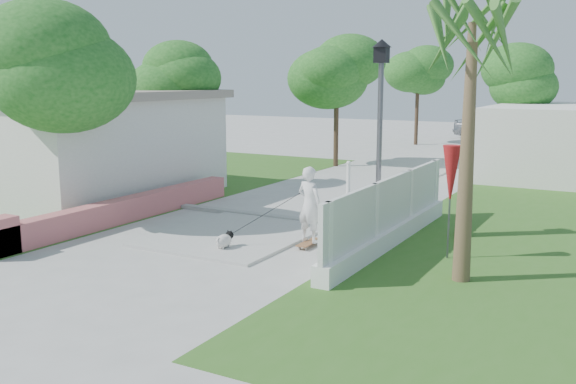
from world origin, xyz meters
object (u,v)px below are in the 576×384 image
Objects in this scene: street_lamp at (380,131)px; parked_car at (493,127)px; patio_umbrella at (451,176)px; skateboarder at (277,211)px; bollard at (348,177)px; dog at (225,240)px.

street_lamp reaches higher than parked_car.
street_lamp is at bearing 152.24° from patio_umbrella.
skateboarder is (-3.48, -0.85, -0.91)m from patio_umbrella.
skateboarder is (1.12, -6.35, 0.19)m from bollard.
bollard reaches higher than dog.
skateboarder reaches higher than parked_car.
bollard is (-2.70, 4.50, -1.84)m from street_lamp.
street_lamp is 5.56m from bollard.
bollard is 7.18m from dog.
patio_umbrella reaches higher than parked_car.
dog is (-4.30, -1.66, -1.46)m from patio_umbrella.
skateboarder is (-1.58, -1.85, -1.65)m from street_lamp.
street_lamp reaches higher than patio_umbrella.
street_lamp is 4.07× the size of bollard.
street_lamp is 7.41× the size of dog.
patio_umbrella is 26.44m from parked_car.
dog is 27.72m from parked_car.
bollard is at bearing 94.77° from dog.
bollard is 0.47× the size of patio_umbrella.
street_lamp is at bearing -153.01° from parked_car.
street_lamp is 2.27m from patio_umbrella.
patio_umbrella is (1.90, -1.00, -0.74)m from street_lamp.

